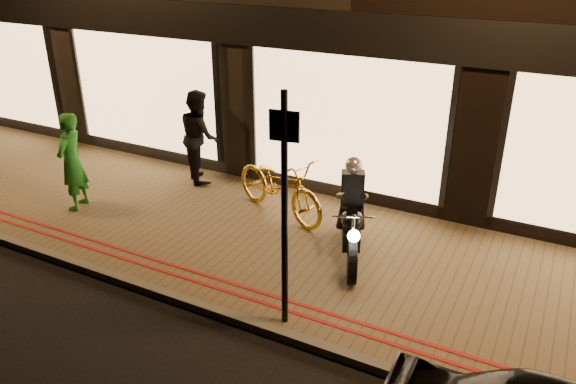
# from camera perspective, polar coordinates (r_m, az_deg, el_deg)

# --- Properties ---
(ground) EXTENTS (90.00, 90.00, 0.00)m
(ground) POSITION_cam_1_polar(r_m,az_deg,el_deg) (7.60, -6.51, -12.93)
(ground) COLOR black
(ground) RESTS_ON ground
(sidewalk) EXTENTS (50.00, 4.00, 0.12)m
(sidewalk) POSITION_cam_1_polar(r_m,az_deg,el_deg) (8.99, 0.57, -5.81)
(sidewalk) COLOR brown
(sidewalk) RESTS_ON ground
(kerb_stone) EXTENTS (50.00, 0.14, 0.12)m
(kerb_stone) POSITION_cam_1_polar(r_m,az_deg,el_deg) (7.59, -6.32, -12.38)
(kerb_stone) COLOR #59544C
(kerb_stone) RESTS_ON ground
(red_kerb_lines) EXTENTS (50.00, 0.26, 0.01)m
(red_kerb_lines) POSITION_cam_1_polar(r_m,az_deg,el_deg) (7.89, -4.31, -10.12)
(red_kerb_lines) COLOR #9B110E
(red_kerb_lines) RESTS_ON sidewalk
(motorcycle) EXTENTS (0.92, 1.83, 1.59)m
(motorcycle) POSITION_cam_1_polar(r_m,az_deg,el_deg) (8.44, 6.47, -2.89)
(motorcycle) COLOR black
(motorcycle) RESTS_ON sidewalk
(sign_post) EXTENTS (0.35, 0.09, 3.00)m
(sign_post) POSITION_cam_1_polar(r_m,az_deg,el_deg) (6.49, -0.36, -1.08)
(sign_post) COLOR black
(sign_post) RESTS_ON sidewalk
(bicycle_gold) EXTENTS (2.26, 1.46, 1.12)m
(bicycle_gold) POSITION_cam_1_polar(r_m,az_deg,el_deg) (9.70, -0.87, 0.69)
(bicycle_gold) COLOR gold
(bicycle_gold) RESTS_ON sidewalk
(person_green) EXTENTS (0.59, 0.74, 1.76)m
(person_green) POSITION_cam_1_polar(r_m,az_deg,el_deg) (10.56, -21.12, 2.89)
(person_green) COLOR #1E7122
(person_green) RESTS_ON sidewalk
(person_dark) EXTENTS (1.12, 1.11, 1.83)m
(person_dark) POSITION_cam_1_polar(r_m,az_deg,el_deg) (11.20, -8.99, 5.65)
(person_dark) COLOR black
(person_dark) RESTS_ON sidewalk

